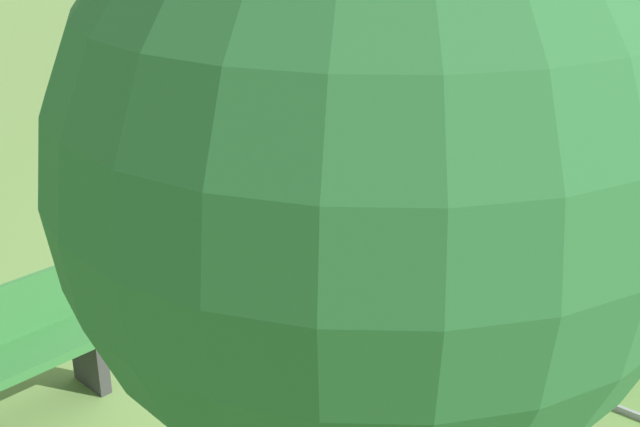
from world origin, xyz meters
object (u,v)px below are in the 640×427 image
object	(u,v)px
passenger_car	(437,268)
conductor_person	(342,132)
locomotive	(230,191)
oak_tree_near	(371,182)

from	to	relation	value
passenger_car	conductor_person	world-z (taller)	conductor_person
locomotive	conductor_person	size ratio (longest dim) A/B	0.89
passenger_car	oak_tree_near	xyz separation A→B (m)	(-2.97, -1.54, 1.92)
conductor_person	oak_tree_near	bearing A→B (deg)	-140.99
locomotive	oak_tree_near	size ratio (longest dim) A/B	0.44
conductor_person	oak_tree_near	world-z (taller)	oak_tree_near
locomotive	passenger_car	bearing A→B (deg)	-90.00
conductor_person	oak_tree_near	size ratio (longest dim) A/B	0.50
locomotive	passenger_car	world-z (taller)	locomotive
locomotive	conductor_person	xyz separation A→B (m)	(0.79, -0.60, 0.47)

